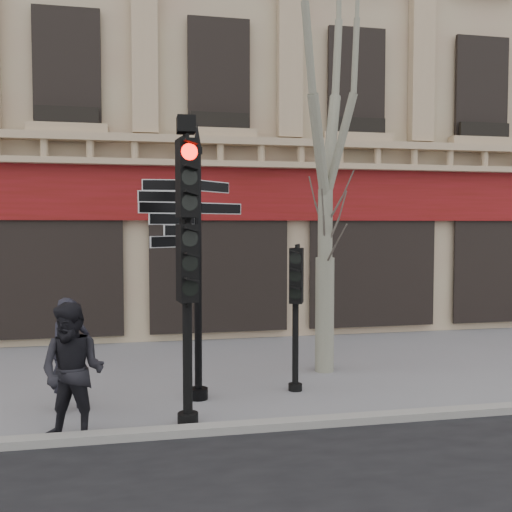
{
  "coord_description": "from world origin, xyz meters",
  "views": [
    {
      "loc": [
        -1.83,
        -8.97,
        2.83
      ],
      "look_at": [
        0.07,
        0.6,
        2.3
      ],
      "focal_mm": 40.0,
      "sensor_mm": 36.0,
      "label": 1
    }
  ],
  "objects_px": {
    "traffic_signal_secondary": "(296,291)",
    "pedestrian_b": "(73,372)",
    "fingerpost": "(198,215)",
    "plane_tree": "(326,58)",
    "pedestrian_a": "(70,354)",
    "traffic_signal_main": "(187,232)"
  },
  "relations": [
    {
      "from": "pedestrian_b",
      "to": "traffic_signal_main",
      "type": "bearing_deg",
      "value": 31.47
    },
    {
      "from": "fingerpost",
      "to": "traffic_signal_main",
      "type": "bearing_deg",
      "value": -122.81
    },
    {
      "from": "traffic_signal_main",
      "to": "traffic_signal_secondary",
      "type": "relative_size",
      "value": 1.77
    },
    {
      "from": "traffic_signal_secondary",
      "to": "pedestrian_a",
      "type": "xyz_separation_m",
      "value": [
        -3.64,
        -0.36,
        -0.84
      ]
    },
    {
      "from": "traffic_signal_secondary",
      "to": "traffic_signal_main",
      "type": "bearing_deg",
      "value": -124.33
    },
    {
      "from": "fingerpost",
      "to": "traffic_signal_main",
      "type": "distance_m",
      "value": 1.2
    },
    {
      "from": "traffic_signal_main",
      "to": "pedestrian_a",
      "type": "height_order",
      "value": "traffic_signal_main"
    },
    {
      "from": "fingerpost",
      "to": "plane_tree",
      "type": "height_order",
      "value": "plane_tree"
    },
    {
      "from": "fingerpost",
      "to": "plane_tree",
      "type": "relative_size",
      "value": 0.52
    },
    {
      "from": "traffic_signal_secondary",
      "to": "pedestrian_b",
      "type": "xyz_separation_m",
      "value": [
        -3.46,
        -1.65,
        -0.79
      ]
    },
    {
      "from": "traffic_signal_main",
      "to": "traffic_signal_secondary",
      "type": "height_order",
      "value": "traffic_signal_main"
    },
    {
      "from": "pedestrian_a",
      "to": "fingerpost",
      "type": "bearing_deg",
      "value": -29.08
    },
    {
      "from": "fingerpost",
      "to": "plane_tree",
      "type": "xyz_separation_m",
      "value": [
        2.57,
        1.3,
        2.99
      ]
    },
    {
      "from": "fingerpost",
      "to": "pedestrian_b",
      "type": "height_order",
      "value": "fingerpost"
    },
    {
      "from": "traffic_signal_secondary",
      "to": "plane_tree",
      "type": "distance_m",
      "value": 4.53
    },
    {
      "from": "traffic_signal_secondary",
      "to": "pedestrian_b",
      "type": "distance_m",
      "value": 3.91
    },
    {
      "from": "traffic_signal_main",
      "to": "pedestrian_a",
      "type": "distance_m",
      "value": 2.7
    },
    {
      "from": "plane_tree",
      "to": "pedestrian_b",
      "type": "height_order",
      "value": "plane_tree"
    },
    {
      "from": "pedestrian_b",
      "to": "plane_tree",
      "type": "bearing_deg",
      "value": 51.17
    },
    {
      "from": "traffic_signal_main",
      "to": "pedestrian_b",
      "type": "xyz_separation_m",
      "value": [
        -1.52,
        -0.35,
        -1.83
      ]
    },
    {
      "from": "pedestrian_a",
      "to": "pedestrian_b",
      "type": "xyz_separation_m",
      "value": [
        0.18,
        -1.29,
        0.05
      ]
    },
    {
      "from": "traffic_signal_secondary",
      "to": "plane_tree",
      "type": "relative_size",
      "value": 0.29
    }
  ]
}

